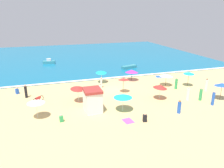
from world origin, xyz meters
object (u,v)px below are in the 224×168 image
Objects in this scene: beach_umbrella_0 at (222,84)px; beach_umbrella_2 at (123,79)px; beachgoer_2 at (101,83)px; beachgoer_7 at (26,91)px; lifeguard_cabana at (93,100)px; beachgoer_6 at (213,98)px; beach_umbrella_3 at (189,73)px; beachgoer_0 at (145,118)px; small_boat_1 at (49,62)px; beach_umbrella_6 at (132,71)px; beachgoer_9 at (179,107)px; beach_umbrella_1 at (123,96)px; beachgoer_5 at (188,94)px; beachgoer_10 at (176,84)px; beach_umbrella_4 at (160,86)px; beachgoer_3 at (61,118)px; beach_umbrella_9 at (166,75)px; beachgoer_11 at (17,91)px; beach_umbrella_8 at (78,88)px; beach_umbrella_7 at (101,72)px; parked_bicycle at (38,99)px; beachgoer_8 at (100,89)px; beach_umbrella_5 at (36,102)px; beachgoer_1 at (201,95)px.

beach_umbrella_0 is 1.05× the size of beach_umbrella_2.
beachgoer_2 is 10.78m from beachgoer_7.
beachgoer_6 is (14.60, -2.82, -0.50)m from lifeguard_cabana.
beach_umbrella_2 is 0.97× the size of beach_umbrella_3.
lifeguard_cabana is at bearing -165.03° from beach_umbrella_3.
small_boat_1 is at bearing 105.77° from beachgoer_0.
beachgoer_9 is (0.37, -13.28, -0.89)m from beach_umbrella_6.
beach_umbrella_0 reaches higher than small_boat_1.
small_boat_1 is at bearing 110.46° from beachgoer_2.
beach_umbrella_0 is 0.82× the size of beach_umbrella_1.
beachgoer_5 is 4.39m from beachgoer_10.
beach_umbrella_4 is at bearing 5.50° from lifeguard_cabana.
beach_umbrella_3 reaches higher than beachgoer_3.
beachgoer_6 is (-1.53, -7.13, -1.26)m from beach_umbrella_3.
beach_umbrella_9 is at bearing -3.45° from beachgoer_7.
beach_umbrella_0 is 2.82m from beachgoer_6.
beachgoer_2 is 12.12m from beachgoer_11.
beachgoer_10 is (14.86, 0.61, -1.11)m from beach_umbrella_8.
beach_umbrella_7 reaches higher than beachgoer_11.
beach_umbrella_1 is 1.64× the size of beachgoer_10.
parked_bicycle is (-22.27, 0.42, -1.76)m from beach_umbrella_3.
lifeguard_cabana is 4.19m from beachgoer_3.
lifeguard_cabana is 7.81m from parked_bicycle.
beach_umbrella_9 reaches higher than beachgoer_8.
lifeguard_cabana is at bearing -69.57° from beach_umbrella_8.
lifeguard_cabana is at bearing -81.37° from small_boat_1.
beach_umbrella_5 is 1.29× the size of beachgoer_7.
beachgoer_1 is at bearing -64.22° from beach_umbrella_6.
beach_umbrella_1 is 11.18m from parked_bicycle.
beachgoer_8 reaches higher than beachgoer_3.
beach_umbrella_0 is 0.96× the size of beach_umbrella_4.
beach_umbrella_9 is 2.89× the size of beachgoer_0.
beachgoer_8 is at bearing 65.94° from lifeguard_cabana.
small_boat_1 is at bearing 121.57° from beachgoer_5.
beachgoer_2 reaches higher than parked_bicycle.
beachgoer_9 is at bearing -65.17° from beach_umbrella_2.
beachgoer_9 reaches higher than beachgoer_0.
lifeguard_cabana is 2.04× the size of parked_bicycle.
parked_bicycle is 1.35× the size of beachgoer_11.
beach_umbrella_1 is at bearing -157.36° from beach_umbrella_3.
beach_umbrella_3 is 0.90× the size of beach_umbrella_8.
beach_umbrella_8 is at bearing 128.54° from beachgoer_0.
beachgoer_6 is at bearing -34.75° from beach_umbrella_4.
lifeguard_cabana is at bearing 22.39° from beachgoer_3.
beachgoer_6 is at bearing -102.14° from beach_umbrella_3.
lifeguard_cabana is at bearing 175.65° from beachgoer_1.
parked_bicycle is 0.77× the size of beachgoer_1.
beach_umbrella_8 is 0.95× the size of beach_umbrella_9.
beach_umbrella_8 is 15.97m from beachgoer_1.
beachgoer_3 is at bearing -89.40° from small_boat_1.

